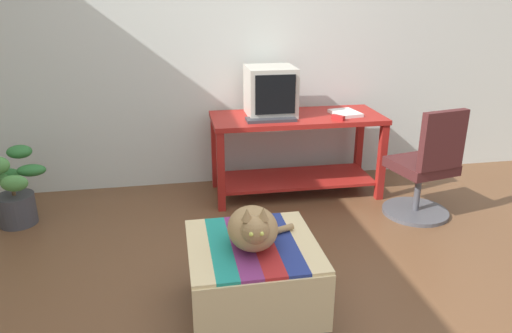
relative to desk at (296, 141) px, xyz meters
name	(u,v)px	position (x,y,z in m)	size (l,w,h in m)	color
ground_plane	(274,309)	(-0.54, -1.60, -0.48)	(14.00, 14.00, 0.00)	brown
back_wall	(225,39)	(-0.54, 0.45, 0.82)	(8.00, 0.10, 2.60)	silver
desk	(296,141)	(0.00, 0.00, 0.00)	(1.45, 0.61, 0.70)	maroon
tv_monitor	(270,92)	(-0.22, 0.07, 0.42)	(0.40, 0.41, 0.40)	#BCB7A8
keyboard	(271,119)	(-0.25, -0.13, 0.24)	(0.40, 0.15, 0.02)	#333338
book	(345,113)	(0.41, -0.05, 0.24)	(0.20, 0.26, 0.03)	white
ottoman_with_blanket	(253,278)	(-0.66, -1.59, -0.27)	(0.69, 0.69, 0.43)	#4C4238
cat	(253,228)	(-0.66, -1.62, 0.06)	(0.40, 0.39, 0.28)	#9E7A4C
potted_plant	(15,193)	(-2.25, -0.21, -0.23)	(0.48, 0.32, 0.60)	#3D3D42
office_chair	(425,171)	(0.86, -0.65, -0.09)	(0.52, 0.52, 0.89)	#4C4C51
stapler	(338,118)	(0.29, -0.20, 0.24)	(0.04, 0.11, 0.04)	#A31E1E
pen	(348,113)	(0.45, -0.01, 0.23)	(0.01, 0.01, 0.14)	#B7B7BC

